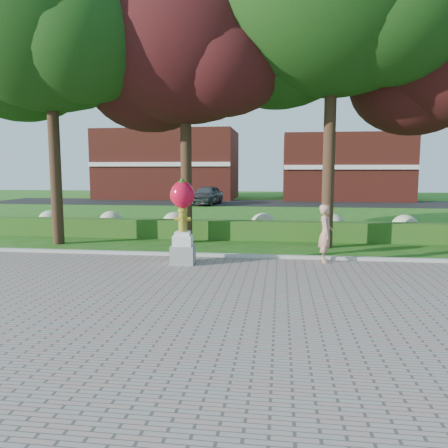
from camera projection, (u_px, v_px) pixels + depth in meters
name	position (u px, v px, depth m)	size (l,w,h in m)	color
ground	(213.00, 280.00, 11.58)	(100.00, 100.00, 0.00)	#1F5916
walkway	(178.00, 336.00, 7.64)	(40.00, 14.00, 0.04)	gray
curb	(227.00, 256.00, 14.52)	(40.00, 0.18, 0.15)	#ADADA5
lawn_hedge	(238.00, 230.00, 18.42)	(24.00, 0.70, 0.80)	#244C15
hydrangea_row	(253.00, 224.00, 19.31)	(20.10, 1.10, 0.99)	beige
street	(261.00, 203.00, 39.14)	(50.00, 8.00, 0.02)	black
building_left	(169.00, 165.00, 45.90)	(14.00, 8.00, 7.00)	maroon
building_right	(344.00, 167.00, 43.63)	(12.00, 8.00, 6.40)	maroon
tree_far_left	(48.00, 36.00, 16.53)	(9.00, 7.68, 11.66)	black
tree_mid_left	(183.00, 57.00, 16.94)	(8.25, 7.04, 10.69)	black
tree_mid_right	(329.00, 9.00, 15.60)	(9.75, 8.32, 12.64)	black
hydrant_sculpture	(183.00, 219.00, 13.31)	(0.76, 0.75, 2.61)	gray
woman	(326.00, 233.00, 13.62)	(0.66, 0.44, 1.82)	tan
parked_car	(207.00, 195.00, 37.16)	(1.92, 4.76, 1.62)	#3C4043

